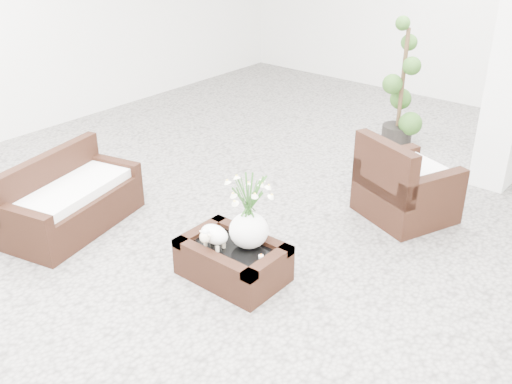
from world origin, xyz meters
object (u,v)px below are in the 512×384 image
Objects in this scene: armchair at (409,177)px; topiary at (402,84)px; coffee_table at (233,262)px; loveseat at (72,194)px.

topiary reaches higher than armchair.
loveseat is at bearing -168.94° from coffee_table.
topiary is at bearing -37.93° from armchair.
armchair is 2.09m from topiary.
armchair reaches higher than coffee_table.
loveseat is at bearing 65.77° from armchair.
loveseat is (-2.47, -2.36, -0.07)m from armchair.
loveseat is (-1.83, -0.36, 0.22)m from coffee_table.
loveseat is 0.84× the size of topiary.
coffee_table is 1.00× the size of armchair.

